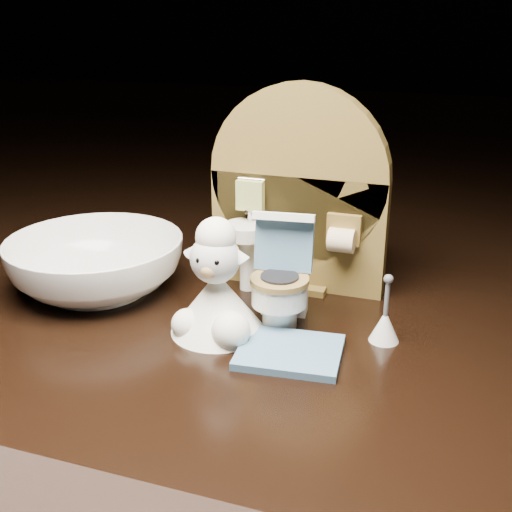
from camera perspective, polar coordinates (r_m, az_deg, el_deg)
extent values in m
cube|color=black|center=(0.46, 1.25, -11.44)|extent=(2.50, 2.50, 0.10)
cube|color=brown|center=(0.47, 3.73, 2.17)|extent=(0.13, 0.02, 0.09)
cylinder|color=brown|center=(0.46, 3.86, 7.21)|extent=(0.13, 0.02, 0.13)
cube|color=brown|center=(0.49, 3.62, -2.31)|extent=(0.05, 0.04, 0.01)
cylinder|color=white|center=(0.47, -0.74, -0.47)|extent=(0.01, 0.01, 0.04)
cylinder|color=white|center=(0.46, -0.88, 2.27)|extent=(0.03, 0.03, 0.01)
cylinder|color=silver|center=(0.47, -0.52, 3.76)|extent=(0.00, 0.00, 0.01)
cube|color=tan|center=(0.46, -0.52, 5.41)|extent=(0.02, 0.01, 0.02)
cube|color=brown|center=(0.45, 7.81, 2.35)|extent=(0.02, 0.01, 0.02)
cylinder|color=beige|center=(0.45, 7.61, 1.39)|extent=(0.02, 0.02, 0.02)
cylinder|color=white|center=(0.43, 2.13, -5.13)|extent=(0.02, 0.02, 0.02)
cylinder|color=white|center=(0.42, 2.10, -3.31)|extent=(0.04, 0.04, 0.02)
cylinder|color=olive|center=(0.41, 2.11, -2.17)|extent=(0.04, 0.04, 0.00)
cube|color=white|center=(0.44, 2.60, -2.30)|extent=(0.03, 0.02, 0.05)
cube|color=teal|center=(0.42, 2.52, 1.25)|extent=(0.04, 0.02, 0.04)
cube|color=white|center=(0.41, 2.47, 3.51)|extent=(0.04, 0.01, 0.01)
cylinder|color=#C2D84A|center=(0.43, 3.81, 1.13)|extent=(0.01, 0.01, 0.01)
cube|color=teal|center=(0.39, 3.01, -8.53)|extent=(0.07, 0.06, 0.00)
cone|color=white|center=(0.41, 11.37, -6.10)|extent=(0.02, 0.02, 0.02)
cylinder|color=#59595B|center=(0.41, 11.56, -3.70)|extent=(0.00, 0.00, 0.02)
sphere|color=#59595B|center=(0.40, 11.70, -2.03)|extent=(0.01, 0.01, 0.01)
cone|color=white|center=(0.42, -3.45, -4.09)|extent=(0.06, 0.06, 0.04)
sphere|color=white|center=(0.40, -2.26, -6.65)|extent=(0.02, 0.02, 0.02)
sphere|color=white|center=(0.42, -6.14, -6.05)|extent=(0.02, 0.02, 0.02)
sphere|color=silver|center=(0.40, -3.65, -0.23)|extent=(0.03, 0.03, 0.03)
sphere|color=tan|center=(0.39, -4.19, -1.24)|extent=(0.01, 0.01, 0.01)
sphere|color=white|center=(0.40, -3.59, 1.67)|extent=(0.03, 0.03, 0.03)
cone|color=silver|center=(0.41, -5.48, 0.63)|extent=(0.01, 0.01, 0.01)
cone|color=silver|center=(0.40, -1.60, 0.21)|extent=(0.01, 0.01, 0.01)
sphere|color=black|center=(0.39, -5.08, -0.39)|extent=(0.00, 0.00, 0.00)
sphere|color=black|center=(0.39, -3.51, -0.57)|extent=(0.00, 0.00, 0.00)
imported|color=white|center=(0.49, -14.03, -0.76)|extent=(0.16, 0.16, 0.04)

